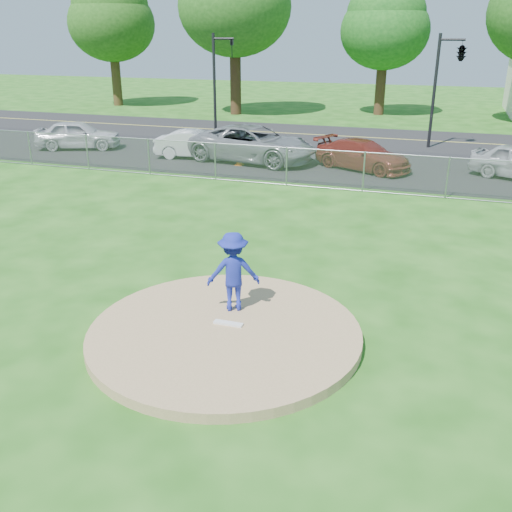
# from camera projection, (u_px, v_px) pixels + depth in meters

# --- Properties ---
(ground) EXTENTS (120.00, 120.00, 0.00)m
(ground) POSITION_uv_depth(u_px,v_px,m) (326.00, 203.00, 20.18)
(ground) COLOR #1A5212
(ground) RESTS_ON ground
(pitchers_mound) EXTENTS (5.40, 5.40, 0.20)m
(pitchers_mound) POSITION_uv_depth(u_px,v_px,m) (225.00, 333.00, 11.30)
(pitchers_mound) COLOR #A28158
(pitchers_mound) RESTS_ON ground
(pitching_rubber) EXTENTS (0.60, 0.15, 0.04)m
(pitching_rubber) POSITION_uv_depth(u_px,v_px,m) (228.00, 323.00, 11.43)
(pitching_rubber) COLOR white
(pitching_rubber) RESTS_ON pitchers_mound
(chain_link_fence) EXTENTS (40.00, 0.06, 1.50)m
(chain_link_fence) POSITION_uv_depth(u_px,v_px,m) (337.00, 170.00, 21.67)
(chain_link_fence) COLOR gray
(chain_link_fence) RESTS_ON ground
(parking_lot) EXTENTS (50.00, 8.00, 0.01)m
(parking_lot) POSITION_uv_depth(u_px,v_px,m) (355.00, 165.00, 25.93)
(parking_lot) COLOR black
(parking_lot) RESTS_ON ground
(street) EXTENTS (60.00, 7.00, 0.01)m
(street) POSITION_uv_depth(u_px,v_px,m) (375.00, 138.00, 32.56)
(street) COLOR black
(street) RESTS_ON ground
(tree_far_left) EXTENTS (6.72, 6.72, 10.74)m
(tree_far_left) POSITION_uv_depth(u_px,v_px,m) (111.00, 12.00, 44.26)
(tree_far_left) COLOR #3A2915
(tree_far_left) RESTS_ON ground
(tree_center) EXTENTS (6.16, 6.16, 9.84)m
(tree_center) POSITION_uv_depth(u_px,v_px,m) (386.00, 19.00, 39.31)
(tree_center) COLOR #382214
(tree_center) RESTS_ON ground
(traffic_signal_left) EXTENTS (1.28, 0.20, 5.60)m
(traffic_signal_left) POSITION_uv_depth(u_px,v_px,m) (218.00, 75.00, 32.08)
(traffic_signal_left) COLOR black
(traffic_signal_left) RESTS_ON ground
(traffic_signal_center) EXTENTS (1.42, 2.48, 5.60)m
(traffic_signal_center) POSITION_uv_depth(u_px,v_px,m) (459.00, 55.00, 27.95)
(traffic_signal_center) COLOR black
(traffic_signal_center) RESTS_ON ground
(pitcher) EXTENTS (1.26, 1.01, 1.70)m
(pitcher) POSITION_uv_depth(u_px,v_px,m) (233.00, 272.00, 11.79)
(pitcher) COLOR #1B2696
(pitcher) RESTS_ON pitchers_mound
(traffic_cone) EXTENTS (0.33, 0.33, 0.63)m
(traffic_cone) POSITION_uv_depth(u_px,v_px,m) (239.00, 158.00, 25.80)
(traffic_cone) COLOR #D85F0B
(traffic_cone) RESTS_ON parking_lot
(parked_car_silver) EXTENTS (4.55, 3.03, 1.44)m
(parked_car_silver) POSITION_uv_depth(u_px,v_px,m) (78.00, 135.00, 29.31)
(parked_car_silver) COLOR silver
(parked_car_silver) RESTS_ON parking_lot
(parked_car_white) EXTENTS (4.09, 2.02, 1.29)m
(parked_car_white) POSITION_uv_depth(u_px,v_px,m) (197.00, 144.00, 27.19)
(parked_car_white) COLOR silver
(parked_car_white) RESTS_ON parking_lot
(parked_car_gray) EXTENTS (6.28, 3.65, 1.65)m
(parked_car_gray) POSITION_uv_depth(u_px,v_px,m) (253.00, 144.00, 26.36)
(parked_car_gray) COLOR gray
(parked_car_gray) RESTS_ON parking_lot
(parked_car_darkred) EXTENTS (4.75, 3.47, 1.28)m
(parked_car_darkred) POSITION_uv_depth(u_px,v_px,m) (363.00, 155.00, 24.89)
(parked_car_darkred) COLOR maroon
(parked_car_darkred) RESTS_ON parking_lot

